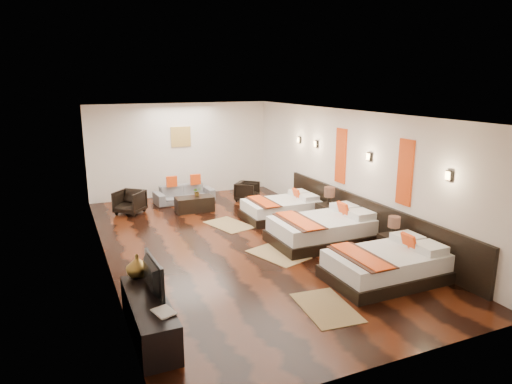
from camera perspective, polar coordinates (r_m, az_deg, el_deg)
name	(u,v)px	position (r m, az deg, el deg)	size (l,w,h in m)	color
floor	(240,243)	(9.93, -2.06, -6.47)	(5.50, 9.50, 0.01)	black
ceiling	(238,113)	(9.33, -2.21, 9.88)	(5.50, 9.50, 0.01)	white
back_wall	(181,150)	(13.99, -9.39, 5.25)	(5.50, 0.01, 2.80)	silver
left_wall	(102,193)	(8.92, -18.78, -0.15)	(0.01, 9.50, 2.80)	silver
right_wall	(348,170)	(10.83, 11.52, 2.68)	(0.01, 9.50, 2.80)	silver
headboard_panel	(366,219)	(10.41, 13.62, -3.27)	(0.08, 6.60, 0.90)	black
bed_near	(387,265)	(8.43, 16.10, -8.83)	(2.08, 1.31, 0.79)	black
bed_mid	(323,229)	(10.01, 8.46, -4.68)	(2.23, 1.40, 0.85)	black
bed_far	(282,208)	(11.66, 3.25, -2.08)	(1.91, 1.20, 0.73)	black
nightstand_a	(392,244)	(9.40, 16.77, -6.27)	(0.44, 0.44, 0.87)	black
nightstand_b	(329,212)	(11.14, 9.12, -2.52)	(0.49, 0.49, 0.96)	black
jute_mat_near	(326,308)	(7.37, 8.83, -14.15)	(0.75, 1.20, 0.01)	olive
jute_mat_mid	(278,255)	(9.31, 2.76, -7.85)	(0.75, 1.20, 0.01)	olive
jute_mat_far	(229,225)	(11.16, -3.40, -4.12)	(0.75, 1.20, 0.01)	olive
tv_console	(149,317)	(6.64, -13.29, -15.07)	(0.50, 1.80, 0.55)	black
tv	(148,276)	(6.57, -13.42, -10.23)	(0.88, 0.12, 0.51)	black
book	(156,315)	(6.06, -12.51, -14.87)	(0.23, 0.32, 0.03)	black
figurine	(137,266)	(7.14, -14.69, -8.98)	(0.34, 0.34, 0.36)	brown
sofa	(184,194)	(13.32, -9.01, -0.22)	(1.70, 0.66, 0.50)	slate
armchair_left	(130,202)	(12.47, -15.58, -1.22)	(0.67, 0.69, 0.62)	black
armchair_right	(247,191)	(13.29, -1.11, 0.07)	(0.60, 0.62, 0.56)	black
coffee_table	(194,204)	(12.35, -7.74, -1.52)	(1.00, 0.50, 0.40)	black
table_plant	(197,192)	(12.37, -7.42, 0.06)	(0.22, 0.19, 0.24)	#235F1F
orange_panel_a	(405,172)	(9.31, 18.23, 2.34)	(0.04, 0.40, 1.30)	#D86014
orange_panel_b	(341,156)	(11.01, 10.61, 4.49)	(0.04, 0.40, 1.30)	#D86014
sconce_near	(449,176)	(8.50, 23.09, 1.91)	(0.07, 0.12, 0.18)	black
sconce_mid	(369,157)	(10.09, 14.04, 4.34)	(0.07, 0.12, 0.18)	black
sconce_far	(316,144)	(11.89, 7.55, 6.01)	(0.07, 0.12, 0.18)	black
sconce_lounge	(299,140)	(12.66, 5.43, 6.54)	(0.07, 0.12, 0.18)	black
gold_artwork	(181,137)	(13.92, -9.43, 6.87)	(0.60, 0.04, 0.60)	#AD873F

